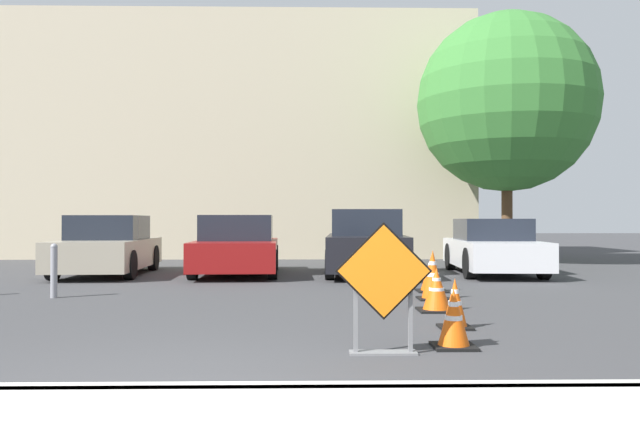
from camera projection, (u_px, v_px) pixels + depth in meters
ground_plane at (262, 277)px, 14.37m from camera, size 96.00×96.00×0.00m
curb_lip at (156, 395)px, 4.37m from camera, size 24.22×0.20×0.14m
road_closed_sign at (384, 284)px, 6.03m from camera, size 0.94×0.20×1.28m
traffic_cone_nearest at (454, 319)px, 6.35m from camera, size 0.43×0.43×0.61m
traffic_cone_second at (455, 304)px, 7.49m from camera, size 0.39×0.39×0.61m
traffic_cone_third at (437, 290)px, 8.91m from camera, size 0.53×0.53×0.62m
traffic_cone_fourth at (433, 275)px, 10.22m from camera, size 0.49×0.49×0.81m
traffic_cone_fifth at (432, 274)px, 11.34m from camera, size 0.54×0.54×0.68m
parked_car_nearest at (108, 247)px, 14.88m from camera, size 1.99×4.18×1.42m
parked_car_second at (237, 247)px, 14.92m from camera, size 2.07×4.08×1.42m
parked_car_third at (366, 245)px, 14.90m from camera, size 2.05×4.27×1.55m
parked_car_fourth at (493, 248)px, 15.07m from camera, size 2.04×4.30×1.34m
bollard_nearest at (54, 269)px, 10.44m from camera, size 0.12×0.12×0.91m
building_facade_backdrop at (221, 142)px, 23.17m from camera, size 17.93×5.00×8.42m
street_tree_behind_lot at (507, 103)px, 18.50m from camera, size 5.30×5.30×7.45m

